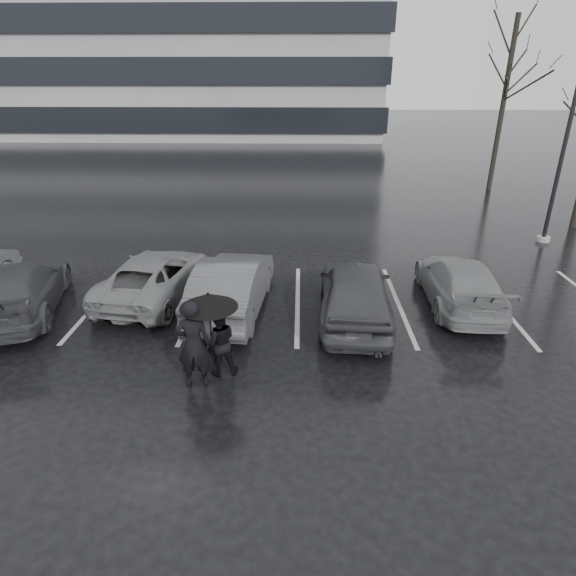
# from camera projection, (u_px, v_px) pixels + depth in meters

# --- Properties ---
(ground) EXTENTS (160.00, 160.00, 0.00)m
(ground) POSITION_uv_depth(u_px,v_px,m) (271.00, 348.00, 11.18)
(ground) COLOR black
(ground) RESTS_ON ground
(car_main) EXTENTS (2.05, 4.55, 1.52)m
(car_main) POSITION_uv_depth(u_px,v_px,m) (355.00, 292.00, 12.25)
(car_main) COLOR black
(car_main) RESTS_ON ground
(car_west_a) EXTENTS (1.95, 4.63, 1.49)m
(car_west_a) POSITION_uv_depth(u_px,v_px,m) (232.00, 285.00, 12.70)
(car_west_a) COLOR #2E2E30
(car_west_a) RESTS_ON ground
(car_west_b) EXTENTS (2.68, 4.76, 1.26)m
(car_west_b) POSITION_uv_depth(u_px,v_px,m) (155.00, 276.00, 13.55)
(car_west_b) COLOR #545457
(car_west_b) RESTS_ON ground
(car_west_c) EXTENTS (3.05, 4.98, 1.35)m
(car_west_c) POSITION_uv_depth(u_px,v_px,m) (20.00, 289.00, 12.64)
(car_west_c) COLOR black
(car_west_c) RESTS_ON ground
(car_east) EXTENTS (1.97, 4.47, 1.28)m
(car_east) POSITION_uv_depth(u_px,v_px,m) (460.00, 282.00, 13.12)
(car_east) COLOR #545457
(car_east) RESTS_ON ground
(pedestrian_left) EXTENTS (0.73, 0.52, 1.89)m
(pedestrian_left) POSITION_uv_depth(u_px,v_px,m) (193.00, 345.00, 9.51)
(pedestrian_left) COLOR black
(pedestrian_left) RESTS_ON ground
(pedestrian_right) EXTENTS (0.85, 0.73, 1.51)m
(pedestrian_right) POSITION_uv_depth(u_px,v_px,m) (219.00, 342.00, 9.97)
(pedestrian_right) COLOR black
(pedestrian_right) RESTS_ON ground
(umbrella) EXTENTS (1.16, 1.16, 1.97)m
(umbrella) POSITION_uv_depth(u_px,v_px,m) (208.00, 301.00, 9.40)
(umbrella) COLOR black
(umbrella) RESTS_ON ground
(lamp_post) EXTENTS (0.47, 0.47, 8.52)m
(lamp_post) POSITION_uv_depth(u_px,v_px,m) (567.00, 134.00, 16.71)
(lamp_post) COLOR #959597
(lamp_post) RESTS_ON ground
(stall_stripes) EXTENTS (19.72, 5.00, 0.00)m
(stall_stripes) POSITION_uv_depth(u_px,v_px,m) (248.00, 301.00, 13.48)
(stall_stripes) COLOR #AAAAAD
(stall_stripes) RESTS_ON ground
(tree_north) EXTENTS (0.26, 0.26, 8.50)m
(tree_north) POSITION_uv_depth(u_px,v_px,m) (503.00, 107.00, 24.69)
(tree_north) COLOR black
(tree_north) RESTS_ON ground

